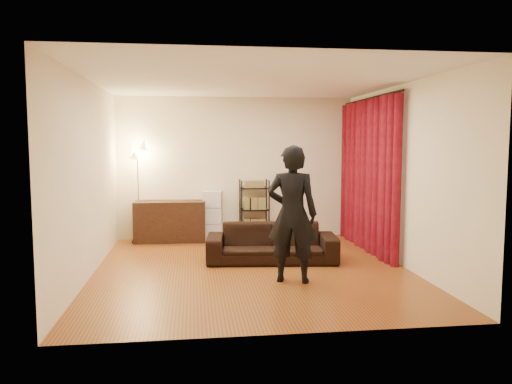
{
  "coord_description": "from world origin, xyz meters",
  "views": [
    {
      "loc": [
        -0.84,
        -7.06,
        1.84
      ],
      "look_at": [
        0.1,
        0.3,
        1.1
      ],
      "focal_mm": 35.0,
      "sensor_mm": 36.0,
      "label": 1
    }
  ],
  "objects": [
    {
      "name": "curtain_rod",
      "position": [
        2.15,
        1.12,
        2.58
      ],
      "size": [
        0.04,
        2.65,
        0.04
      ],
      "primitive_type": "cylinder",
      "rotation": [
        1.57,
        0.0,
        0.0
      ],
      "color": "black",
      "rests_on": "wall_right"
    },
    {
      "name": "floor_lamp",
      "position": [
        -1.83,
        2.22,
        0.9
      ],
      "size": [
        0.41,
        0.41,
        1.8
      ],
      "primitive_type": null,
      "rotation": [
        0.0,
        0.0,
        0.33
      ],
      "color": "silver",
      "rests_on": "ground"
    },
    {
      "name": "ceiling",
      "position": [
        0.0,
        0.0,
        2.7
      ],
      "size": [
        5.0,
        5.0,
        0.0
      ],
      "primitive_type": "plane",
      "rotation": [
        3.14,
        0.0,
        0.0
      ],
      "color": "white",
      "rests_on": "ground"
    },
    {
      "name": "curtain",
      "position": [
        2.13,
        1.12,
        1.28
      ],
      "size": [
        0.22,
        2.65,
        2.55
      ],
      "primitive_type": null,
      "color": "maroon",
      "rests_on": "ground"
    },
    {
      "name": "storage_boxes",
      "position": [
        -0.47,
        2.31,
        0.47
      ],
      "size": [
        0.42,
        0.36,
        0.93
      ],
      "primitive_type": null,
      "rotation": [
        0.0,
        0.0,
        -0.17
      ],
      "color": "silver",
      "rests_on": "ground"
    },
    {
      "name": "person",
      "position": [
        0.45,
        -0.71,
        0.9
      ],
      "size": [
        0.76,
        0.61,
        1.81
      ],
      "primitive_type": "imported",
      "rotation": [
        0.0,
        0.0,
        2.84
      ],
      "color": "black",
      "rests_on": "ground"
    },
    {
      "name": "sofa",
      "position": [
        0.36,
        0.44,
        0.29
      ],
      "size": [
        2.06,
        0.97,
        0.58
      ],
      "primitive_type": "imported",
      "rotation": [
        0.0,
        0.0,
        -0.1
      ],
      "color": "black",
      "rests_on": "ground"
    },
    {
      "name": "wire_shelf",
      "position": [
        0.32,
        2.28,
        0.57
      ],
      "size": [
        0.59,
        0.47,
        1.13
      ],
      "primitive_type": null,
      "rotation": [
        0.0,
        0.0,
        0.24
      ],
      "color": "black",
      "rests_on": "ground"
    },
    {
      "name": "floor",
      "position": [
        0.0,
        0.0,
        0.0
      ],
      "size": [
        5.0,
        5.0,
        0.0
      ],
      "primitive_type": "plane",
      "color": "brown",
      "rests_on": "ground"
    },
    {
      "name": "media_cabinet",
      "position": [
        -1.26,
        2.23,
        0.38
      ],
      "size": [
        1.32,
        0.54,
        0.76
      ],
      "primitive_type": "cube",
      "rotation": [
        0.0,
        0.0,
        -0.04
      ],
      "color": "#321C11",
      "rests_on": "ground"
    },
    {
      "name": "wall_front",
      "position": [
        0.0,
        -2.5,
        1.35
      ],
      "size": [
        5.0,
        0.0,
        5.0
      ],
      "primitive_type": "plane",
      "rotation": [
        -1.57,
        0.0,
        0.0
      ],
      "color": "#F8EDCC",
      "rests_on": "ground"
    },
    {
      "name": "wall_right",
      "position": [
        2.25,
        0.0,
        1.35
      ],
      "size": [
        0.0,
        5.0,
        5.0
      ],
      "primitive_type": "plane",
      "rotation": [
        1.57,
        0.0,
        -1.57
      ],
      "color": "#F8EDCC",
      "rests_on": "ground"
    },
    {
      "name": "wall_left",
      "position": [
        -2.25,
        0.0,
        1.35
      ],
      "size": [
        0.0,
        5.0,
        5.0
      ],
      "primitive_type": "plane",
      "rotation": [
        1.57,
        0.0,
        1.57
      ],
      "color": "#F8EDCC",
      "rests_on": "ground"
    },
    {
      "name": "wall_back",
      "position": [
        0.0,
        2.5,
        1.35
      ],
      "size": [
        5.0,
        0.0,
        5.0
      ],
      "primitive_type": "plane",
      "rotation": [
        1.57,
        0.0,
        0.0
      ],
      "color": "#F8EDCC",
      "rests_on": "ground"
    }
  ]
}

